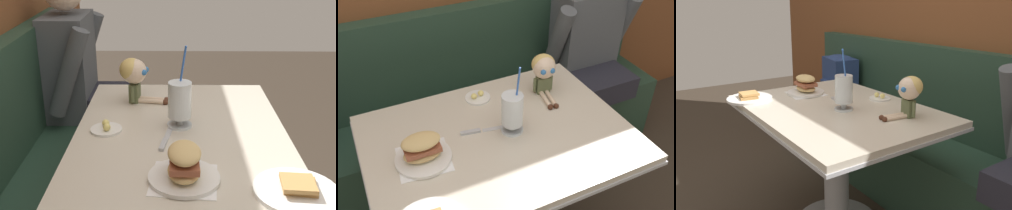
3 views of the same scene
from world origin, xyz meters
The scene contains 8 objects.
diner_table centered at (0.00, 0.18, 0.54)m, with size 1.11×0.81×0.74m.
toast_plate centered at (-0.39, -0.15, 0.75)m, with size 0.25×0.25×0.04m.
milkshake_glass centered at (0.06, 0.18, 0.84)m, with size 0.10×0.10×0.32m.
sandwich_plate centered at (-0.32, 0.18, 0.79)m, with size 0.22×0.22×0.12m.
butter_saucer centered at (0.02, 0.46, 0.75)m, with size 0.12×0.12×0.04m.
butter_knife centered at (-0.07, 0.24, 0.74)m, with size 0.23×0.06×0.01m.
seated_doll centered at (0.33, 0.38, 0.87)m, with size 0.13×0.23×0.20m.
diner_patron centered at (0.87, 0.76, 0.74)m, with size 0.55×0.48×0.81m.
Camera 1 is at (-1.42, 0.21, 1.43)m, focal length 45.00 mm.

